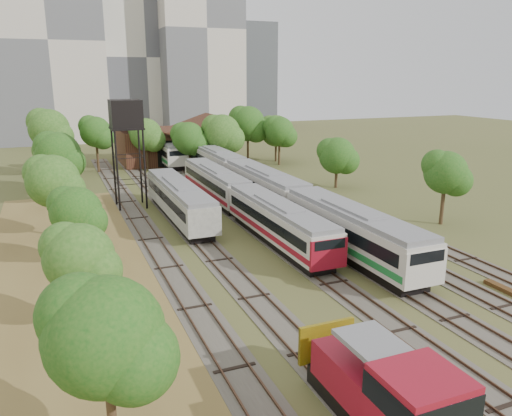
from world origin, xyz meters
name	(u,v)px	position (x,y,z in m)	size (l,w,h in m)	color
ground	(385,297)	(0.00, 0.00, 0.00)	(240.00, 240.00, 0.00)	#475123
dry_grass_patch	(88,293)	(-18.00, 8.00, 0.02)	(14.00, 60.00, 0.04)	brown
tracks	(241,207)	(-0.67, 25.00, 0.04)	(24.60, 80.00, 0.19)	#4C473D
railcar_red_set	(242,200)	(-2.00, 21.12, 1.92)	(2.93, 34.58, 3.62)	black
railcar_green_set	(265,188)	(2.00, 24.65, 2.13)	(3.25, 52.07, 4.02)	black
railcar_rear	(167,151)	(-2.00, 55.94, 2.09)	(3.19, 16.08, 3.95)	black
shunter_locomotive	(390,397)	(-8.00, -10.95, 1.90)	(2.98, 8.10, 3.90)	black
old_grey_coach	(179,200)	(-8.00, 23.12, 2.02)	(3.00, 18.00, 3.71)	black
water_tower	(126,117)	(-11.73, 30.12, 9.80)	(3.36, 3.36, 11.62)	black
rail_pile_far	(367,224)	(8.20, 13.94, 0.15)	(0.56, 9.02, 0.29)	#503217
maintenance_shed	(170,144)	(-1.00, 57.98, 2.91)	(16.45, 11.55, 7.58)	#381B14
tree_band_left	(59,177)	(-18.94, 23.95, 5.07)	(5.83, 65.77, 8.19)	#382616
tree_band_far	(185,131)	(-0.15, 50.78, 5.82)	(40.52, 10.98, 9.62)	#382616
tree_band_right	(330,148)	(14.71, 32.29, 4.88)	(5.26, 40.98, 7.77)	#382616
tower_left	(47,42)	(-18.00, 95.00, 21.00)	(22.00, 16.00, 42.00)	beige
tower_centre	(140,58)	(2.00, 100.00, 18.00)	(20.00, 18.00, 36.00)	beige
tower_right	(197,31)	(14.00, 92.00, 24.00)	(18.00, 16.00, 48.00)	beige
tower_far_right	(249,76)	(34.00, 110.00, 14.00)	(12.00, 12.00, 28.00)	#45494D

